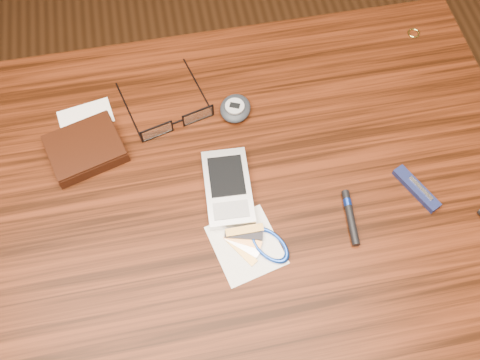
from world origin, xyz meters
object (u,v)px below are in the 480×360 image
(pda_phone, at_px, (228,188))
(pedometer, at_px, (235,108))
(pocket_knife, at_px, (416,189))
(eyeglasses, at_px, (176,120))
(wallet_and_card, at_px, (85,148))
(desk, at_px, (212,237))
(notepad_keys, at_px, (257,244))

(pda_phone, height_order, pedometer, pedometer)
(pda_phone, xyz_separation_m, pocket_knife, (0.28, -0.05, -0.00))
(eyeglasses, xyz_separation_m, pda_phone, (0.06, -0.13, -0.00))
(wallet_and_card, bearing_deg, pda_phone, -27.92)
(pedometer, bearing_deg, desk, -112.84)
(desk, xyz_separation_m, notepad_keys, (0.06, -0.06, 0.11))
(wallet_and_card, height_order, pedometer, same)
(eyeglasses, xyz_separation_m, notepad_keys, (0.09, -0.23, -0.01))
(desk, distance_m, eyeglasses, 0.20)
(wallet_and_card, relative_size, pocket_knife, 1.89)
(eyeglasses, height_order, pedometer, eyeglasses)
(desk, relative_size, pedometer, 13.99)
(pocket_knife, bearing_deg, desk, 175.82)
(eyeglasses, bearing_deg, wallet_and_card, -170.59)
(pedometer, bearing_deg, notepad_keys, -92.83)
(pda_phone, bearing_deg, pedometer, 74.93)
(desk, bearing_deg, wallet_and_card, 140.99)
(pedometer, bearing_deg, wallet_and_card, -172.88)
(wallet_and_card, relative_size, pda_phone, 1.23)
(eyeglasses, height_order, notepad_keys, eyeglasses)
(pda_phone, bearing_deg, eyeglasses, 114.37)
(desk, bearing_deg, pedometer, 67.16)
(desk, height_order, pocket_knife, pocket_knife)
(wallet_and_card, height_order, eyeglasses, eyeglasses)
(eyeglasses, height_order, pda_phone, eyeglasses)
(notepad_keys, bearing_deg, pedometer, 87.17)
(desk, height_order, eyeglasses, eyeglasses)
(pda_phone, bearing_deg, wallet_and_card, 152.08)
(wallet_and_card, distance_m, pocket_knife, 0.51)
(pocket_knife, bearing_deg, pda_phone, 169.25)
(wallet_and_card, distance_m, pda_phone, 0.23)
(wallet_and_card, height_order, notepad_keys, wallet_and_card)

